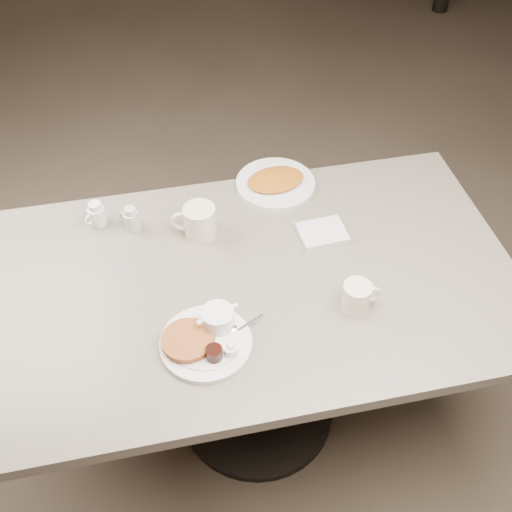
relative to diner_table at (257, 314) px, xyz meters
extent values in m
cube|color=#4C3F33|center=(0.00, 0.00, -0.59)|extent=(7.00, 8.00, 0.02)
cube|color=slate|center=(0.00, 0.00, 0.15)|extent=(1.50, 0.90, 0.04)
cylinder|color=black|center=(0.00, 0.00, -0.21)|extent=(0.14, 0.14, 0.69)
cylinder|color=black|center=(0.00, 0.00, -0.57)|extent=(0.56, 0.56, 0.03)
cylinder|color=silver|center=(-0.18, -0.20, 0.18)|extent=(0.31, 0.31, 0.01)
cylinder|color=silver|center=(-0.18, -0.20, 0.19)|extent=(0.23, 0.23, 0.00)
cylinder|color=#9D5124|center=(-0.22, -0.19, 0.19)|extent=(0.18, 0.18, 0.01)
cylinder|color=#9D5124|center=(-0.23, -0.20, 0.20)|extent=(0.17, 0.17, 0.01)
cylinder|color=silver|center=(-0.14, -0.15, 0.21)|extent=(0.11, 0.11, 0.05)
cube|color=silver|center=(-0.19, -0.17, 0.23)|extent=(0.02, 0.02, 0.01)
cube|color=silver|center=(-0.09, -0.14, 0.23)|extent=(0.02, 0.02, 0.01)
ellipsoid|color=white|center=(-0.15, -0.15, 0.22)|extent=(0.05, 0.05, 0.03)
ellipsoid|color=white|center=(-0.13, -0.16, 0.22)|extent=(0.04, 0.04, 0.02)
cylinder|color=black|center=(-0.17, -0.26, 0.20)|extent=(0.05, 0.05, 0.04)
cylinder|color=silver|center=(-0.12, -0.25, 0.20)|extent=(0.05, 0.05, 0.03)
ellipsoid|color=beige|center=(-0.12, -0.25, 0.21)|extent=(0.03, 0.03, 0.02)
cube|color=silver|center=(-0.06, -0.17, 0.19)|extent=(0.09, 0.05, 0.00)
ellipsoid|color=silver|center=(-0.11, -0.18, 0.19)|extent=(0.03, 0.03, 0.01)
cylinder|color=beige|center=(0.24, -0.16, 0.21)|extent=(0.08, 0.08, 0.09)
cylinder|color=black|center=(0.24, -0.16, 0.25)|extent=(0.06, 0.06, 0.01)
torus|color=beige|center=(0.28, -0.16, 0.21)|extent=(0.06, 0.01, 0.06)
cube|color=silver|center=(0.23, 0.13, 0.18)|extent=(0.15, 0.12, 0.02)
cylinder|color=beige|center=(-0.13, 0.22, 0.22)|extent=(0.11, 0.11, 0.10)
torus|color=beige|center=(-0.19, 0.23, 0.22)|extent=(0.07, 0.03, 0.07)
cylinder|color=white|center=(-0.44, 0.33, 0.20)|extent=(0.07, 0.07, 0.06)
cylinder|color=white|center=(-0.44, 0.33, 0.24)|extent=(0.05, 0.05, 0.02)
cone|color=white|center=(-0.42, 0.34, 0.24)|extent=(0.03, 0.03, 0.02)
torus|color=white|center=(-0.46, 0.31, 0.20)|extent=(0.03, 0.03, 0.04)
cylinder|color=#BAB9B5|center=(-0.33, 0.28, 0.20)|extent=(0.06, 0.06, 0.06)
cylinder|color=#BAB9B5|center=(-0.33, 0.28, 0.24)|extent=(0.04, 0.04, 0.02)
cone|color=#BAB9B5|center=(-0.32, 0.27, 0.24)|extent=(0.02, 0.02, 0.02)
torus|color=#BAB9B5|center=(-0.35, 0.30, 0.20)|extent=(0.03, 0.03, 0.04)
cylinder|color=silver|center=(0.14, 0.39, 0.18)|extent=(0.30, 0.30, 0.01)
ellipsoid|color=#AA5E17|center=(0.14, 0.39, 0.19)|extent=(0.21, 0.16, 0.02)
camera|label=1|loc=(-0.25, -1.14, 1.49)|focal=43.16mm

